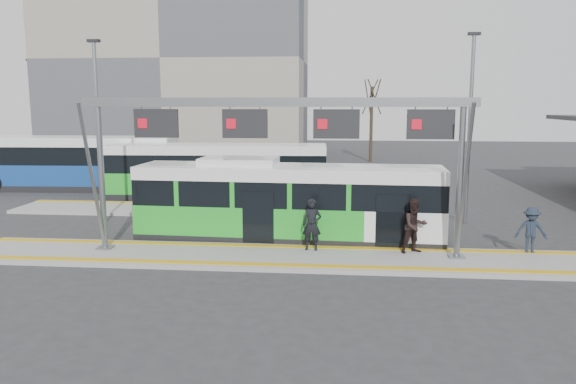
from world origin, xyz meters
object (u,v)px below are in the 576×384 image
Objects in this scene: gantry at (280,130)px; hero_bus at (288,203)px; passenger_a at (312,225)px; passenger_c at (531,230)px; passenger_b at (415,226)px.

hero_bus is at bearing 89.02° from gantry.
passenger_a is 7.39m from passenger_c.
passenger_b is (4.49, -1.92, -0.35)m from hero_bus.
passenger_a is (1.01, -1.89, -0.39)m from hero_bus.
passenger_a is at bearing -59.35° from hero_bus.
passenger_b is 3.92m from passenger_c.
passenger_c is at bearing -8.13° from hero_bus.
passenger_a reaches higher than passenger_c.
passenger_c is (8.44, 0.85, -3.36)m from gantry.
passenger_a is 0.96× the size of passenger_b.
gantry is at bearing -167.43° from passenger_c.
passenger_a is 3.48m from passenger_b.
hero_bus is at bearing 176.20° from passenger_c.
passenger_a is (1.05, 0.53, -3.26)m from gantry.
passenger_b is at bearing 3.53° from passenger_a.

